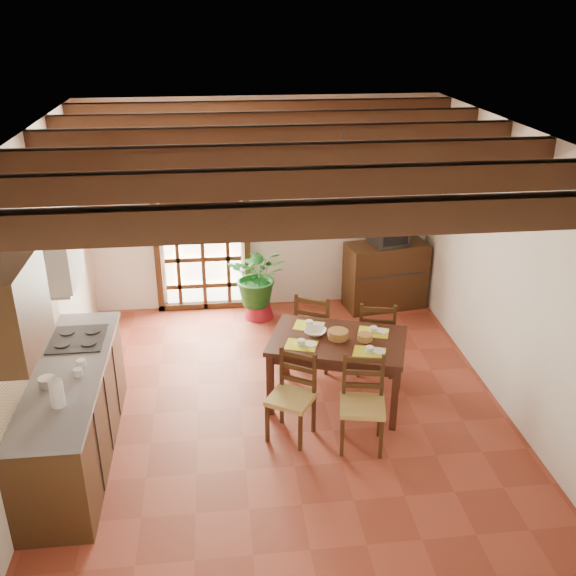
{
  "coord_description": "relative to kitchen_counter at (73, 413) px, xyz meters",
  "views": [
    {
      "loc": [
        -0.59,
        -5.57,
        3.82
      ],
      "look_at": [
        0.1,
        0.4,
        1.15
      ],
      "focal_mm": 40.0,
      "sensor_mm": 36.0,
      "label": 1
    }
  ],
  "objects": [
    {
      "name": "ground_plane",
      "position": [
        1.96,
        0.6,
        -0.47
      ],
      "size": [
        5.0,
        5.0,
        0.0
      ],
      "primitive_type": "plane",
      "color": "brown"
    },
    {
      "name": "room_shell",
      "position": [
        1.96,
        0.6,
        1.34
      ],
      "size": [
        4.52,
        5.02,
        2.81
      ],
      "color": "silver",
      "rests_on": "ground_plane"
    },
    {
      "name": "ceiling_beams",
      "position": [
        1.96,
        0.6,
        2.22
      ],
      "size": [
        4.5,
        4.34,
        0.2
      ],
      "color": "black",
      "rests_on": "room_shell"
    },
    {
      "name": "french_door",
      "position": [
        1.16,
        3.05,
        0.7
      ],
      "size": [
        1.26,
        0.11,
        2.32
      ],
      "color": "white",
      "rests_on": "ground_plane"
    },
    {
      "name": "kitchen_counter",
      "position": [
        0.0,
        0.0,
        0.0
      ],
      "size": [
        0.64,
        2.25,
        1.38
      ],
      "color": "#342010",
      "rests_on": "ground_plane"
    },
    {
      "name": "upper_cabinet",
      "position": [
        -0.12,
        -0.7,
        1.38
      ],
      "size": [
        0.35,
        0.8,
        0.7
      ],
      "primitive_type": "cube",
      "color": "#342010",
      "rests_on": "room_shell"
    },
    {
      "name": "range_hood",
      "position": [
        -0.09,
        0.55,
        1.26
      ],
      "size": [
        0.38,
        0.6,
        0.54
      ],
      "color": "white",
      "rests_on": "room_shell"
    },
    {
      "name": "counter_items",
      "position": [
        0.0,
        0.09,
        0.49
      ],
      "size": [
        0.5,
        1.43,
        0.25
      ],
      "color": "black",
      "rests_on": "kitchen_counter"
    },
    {
      "name": "dining_table",
      "position": [
        2.52,
        0.63,
        0.16
      ],
      "size": [
        1.55,
        1.25,
        0.73
      ],
      "rotation": [
        0.0,
        0.0,
        -0.33
      ],
      "color": "#351911",
      "rests_on": "ground_plane"
    },
    {
      "name": "chair_near_left",
      "position": [
        1.98,
        0.08,
        -0.2
      ],
      "size": [
        0.54,
        0.53,
        0.86
      ],
      "rotation": [
        0.0,
        0.0,
        -0.55
      ],
      "color": "tan",
      "rests_on": "ground_plane"
    },
    {
      "name": "chair_near_right",
      "position": [
        2.61,
        -0.13,
        -0.19
      ],
      "size": [
        0.48,
        0.47,
        0.89
      ],
      "rotation": [
        0.0,
        0.0,
        -0.2
      ],
      "color": "tan",
      "rests_on": "ground_plane"
    },
    {
      "name": "chair_far_left",
      "position": [
        2.42,
        1.39,
        -0.18
      ],
      "size": [
        0.57,
        0.56,
        0.92
      ],
      "rotation": [
        0.0,
        0.0,
        2.65
      ],
      "color": "tan",
      "rests_on": "ground_plane"
    },
    {
      "name": "chair_far_right",
      "position": [
        3.06,
        1.17,
        -0.19
      ],
      "size": [
        0.49,
        0.48,
        0.9
      ],
      "rotation": [
        0.0,
        0.0,
        2.91
      ],
      "color": "tan",
      "rests_on": "ground_plane"
    },
    {
      "name": "table_setting",
      "position": [
        2.52,
        0.63,
        0.26
      ],
      "size": [
        0.98,
        0.65,
        0.09
      ],
      "rotation": [
        0.0,
        0.0,
        -0.33
      ],
      "color": "#CED721",
      "rests_on": "dining_table"
    },
    {
      "name": "table_bowl",
      "position": [
        2.31,
        0.75,
        0.28
      ],
      "size": [
        0.28,
        0.28,
        0.05
      ],
      "primitive_type": "imported",
      "rotation": [
        0.0,
        0.0,
        -0.41
      ],
      "color": "white",
      "rests_on": "dining_table"
    },
    {
      "name": "sideboard",
      "position": [
        3.59,
        2.83,
        -0.02
      ],
      "size": [
        1.13,
        0.64,
        0.91
      ],
      "primitive_type": "cube",
      "rotation": [
        0.0,
        0.0,
        0.16
      ],
      "color": "#342010",
      "rests_on": "ground_plane"
    },
    {
      "name": "crt_tv",
      "position": [
        3.59,
        2.82,
        0.62
      ],
      "size": [
        0.53,
        0.51,
        0.38
      ],
      "rotation": [
        0.0,
        0.0,
        0.26
      ],
      "color": "black",
      "rests_on": "sideboard"
    },
    {
      "name": "fuse_box",
      "position": [
        3.46,
        3.08,
        1.28
      ],
      "size": [
        0.25,
        0.03,
        0.32
      ],
      "primitive_type": "cube",
      "color": "white",
      "rests_on": "room_shell"
    },
    {
      "name": "plant_pot",
      "position": [
        1.86,
        2.68,
        -0.36
      ],
      "size": [
        0.39,
        0.39,
        0.24
      ],
      "primitive_type": "cone",
      "color": "maroon",
      "rests_on": "ground_plane"
    },
    {
      "name": "potted_plant",
      "position": [
        1.86,
        2.68,
        0.1
      ],
      "size": [
        2.2,
        1.98,
        2.16
      ],
      "primitive_type": "imported",
      "rotation": [
        0.0,
        0.0,
        -0.18
      ],
      "color": "#144C19",
      "rests_on": "ground_plane"
    },
    {
      "name": "wall_shelf",
      "position": [
        4.1,
        2.2,
        1.04
      ],
      "size": [
        0.2,
        0.42,
        0.2
      ],
      "color": "#342010",
      "rests_on": "room_shell"
    },
    {
      "name": "shelf_vase",
      "position": [
        4.1,
        2.2,
        1.18
      ],
      "size": [
        0.15,
        0.15,
        0.15
      ],
      "primitive_type": "imported",
      "color": "#B2BFB2",
      "rests_on": "wall_shelf"
    },
    {
      "name": "shelf_flowers",
      "position": [
        4.1,
        2.2,
        1.38
      ],
      "size": [
        0.14,
        0.14,
        0.36
      ],
      "color": "#CED721",
      "rests_on": "shelf_vase"
    },
    {
      "name": "framed_picture",
      "position": [
        4.18,
        2.2,
        1.58
      ],
      "size": [
        0.03,
        0.32,
        0.32
      ],
      "color": "brown",
      "rests_on": "room_shell"
    },
    {
      "name": "pendant_lamp",
      "position": [
        2.52,
        0.73,
        1.6
      ],
      "size": [
        0.36,
        0.36,
        0.84
      ],
      "color": "black",
      "rests_on": "room_shell"
    }
  ]
}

